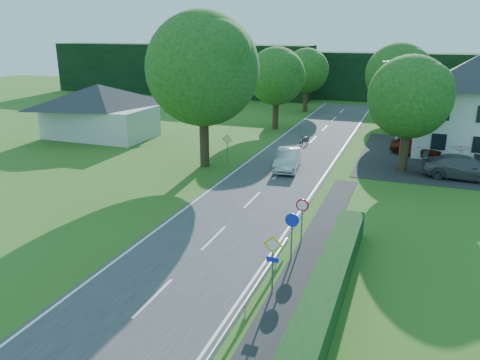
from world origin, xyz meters
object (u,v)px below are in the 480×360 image
at_px(moving_car, 288,159).
at_px(parked_car_red, 417,147).
at_px(parasol, 460,157).
at_px(motorcycle, 304,140).
at_px(streetlight, 403,108).
at_px(parked_car_silver_a, 424,137).
at_px(parked_car_grey, 464,168).

height_order(moving_car, parked_car_red, moving_car).
relative_size(parked_car_red, parasol, 2.13).
relative_size(motorcycle, parked_car_red, 0.46).
relative_size(streetlight, parked_car_red, 1.83).
distance_m(motorcycle, parked_car_silver_a, 10.91).
xyz_separation_m(streetlight, parked_car_grey, (4.57, -2.57, -3.61)).
xyz_separation_m(motorcycle, parasol, (12.74, -3.22, 0.40)).
bearing_deg(moving_car, motorcycle, 86.43).
bearing_deg(streetlight, motorcycle, 158.78).
distance_m(moving_car, parked_car_grey, 12.51).
distance_m(streetlight, motorcycle, 9.71).
relative_size(parked_car_silver_a, parasol, 2.42).
height_order(parked_car_grey, parasol, parasol).
height_order(moving_car, parked_car_grey, parked_car_grey).
xyz_separation_m(streetlight, parked_car_silver_a, (1.95, 6.96, -3.61)).
bearing_deg(parasol, parked_car_silver_a, 109.70).
distance_m(parked_car_red, parasol, 4.27).
height_order(parked_car_red, parked_car_grey, parked_car_grey).
bearing_deg(streetlight, parasol, 0.01).
distance_m(streetlight, moving_car, 9.76).
bearing_deg(moving_car, parked_car_red, 32.43).
bearing_deg(motorcycle, parasol, -3.64).
xyz_separation_m(moving_car, parked_car_red, (9.17, 7.65, -0.02)).
relative_size(moving_car, parked_car_grey, 0.83).
bearing_deg(parked_car_red, streetlight, -179.93).
bearing_deg(parked_car_grey, streetlight, 64.80).
distance_m(streetlight, parked_car_red, 4.95).
bearing_deg(parked_car_red, moving_car, 155.03).
distance_m(moving_car, parasol, 13.06).
distance_m(parked_car_red, parked_car_grey, 6.41).
xyz_separation_m(motorcycle, parked_car_silver_a, (10.24, 3.74, 0.29)).
bearing_deg(streetlight, parked_car_red, 64.87).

